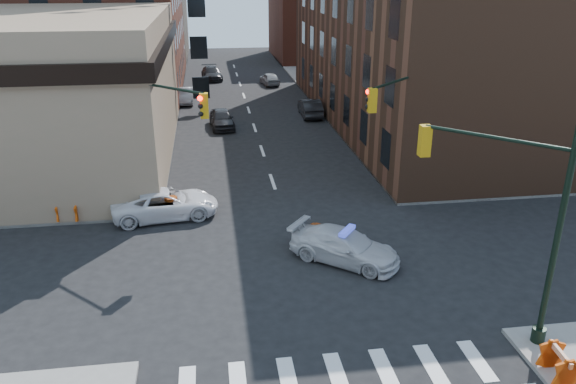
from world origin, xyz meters
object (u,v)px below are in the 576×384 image
object	(u,v)px
barrel_road	(316,235)
barricade_nw_a	(151,208)
pedestrian_b	(37,188)
parked_car_wnear	(222,119)
parked_car_wfar	(185,96)
pickup	(165,204)
barricade_se_a	(559,364)
parked_car_enear	(310,108)
barrel_bank	(172,208)
police_car	(345,246)
pedestrian_a	(137,184)

from	to	relation	value
barrel_road	barricade_nw_a	distance (m)	8.43
pedestrian_b	barricade_nw_a	xyz separation A→B (m)	(5.76, -2.12, -0.55)
parked_car_wnear	parked_car_wfar	size ratio (longest dim) A/B	1.04
pickup	pedestrian_b	distance (m)	6.78
barrel_road	barricade_se_a	size ratio (longest dim) A/B	0.78
pickup	parked_car_enear	distance (m)	22.04
pickup	barrel_bank	xyz separation A→B (m)	(0.30, -0.20, -0.16)
parked_car_wnear	parked_car_enear	distance (m)	7.88
parked_car_wnear	parked_car_enear	size ratio (longest dim) A/B	0.95
parked_car_wnear	pickup	bearing A→B (deg)	-105.78
barricade_se_a	barrel_road	bearing A→B (deg)	33.14
barrel_bank	barricade_se_a	distance (m)	18.07
parked_car_wnear	parked_car_enear	xyz separation A→B (m)	(7.42, 2.65, 0.01)
parked_car_wnear	barrel_road	bearing A→B (deg)	-84.95
pickup	barrel_bank	distance (m)	0.39
police_car	parked_car_enear	size ratio (longest dim) A/B	1.06
police_car	pedestrian_b	world-z (taller)	pedestrian_b
pickup	barricade_se_a	world-z (taller)	pickup
parked_car_enear	barrel_road	xyz separation A→B (m)	(-3.95, -23.25, -0.25)
parked_car_enear	pedestrian_a	size ratio (longest dim) A/B	2.40
barricade_se_a	police_car	bearing A→B (deg)	33.20
police_car	barrel_road	xyz separation A→B (m)	(-0.91, 1.66, -0.21)
pedestrian_a	barricade_nw_a	world-z (taller)	pedestrian_a
pedestrian_b	barricade_se_a	xyz separation A→B (m)	(18.66, -15.82, -0.52)
parked_car_wnear	pedestrian_b	xyz separation A→B (m)	(-9.76, -14.58, 0.41)
barrel_road	barrel_bank	size ratio (longest dim) A/B	0.85
police_car	barrel_road	bearing A→B (deg)	66.43
barrel_bank	police_car	bearing A→B (deg)	-36.47
barrel_road	barricade_se_a	world-z (taller)	barricade_se_a
police_car	barrel_bank	bearing A→B (deg)	91.25
police_car	pickup	size ratio (longest dim) A/B	0.91
police_car	barricade_se_a	xyz separation A→B (m)	(4.51, -8.14, -0.07)
pickup	pedestrian_a	world-z (taller)	pedestrian_a
police_car	parked_car_wfar	size ratio (longest dim) A/B	1.16
parked_car_wnear	barrel_bank	size ratio (longest dim) A/B	3.78
parked_car_wfar	barrel_road	world-z (taller)	parked_car_wfar
pedestrian_b	barrel_road	bearing A→B (deg)	-28.50
parked_car_enear	barrel_road	distance (m)	23.58
parked_car_enear	pedestrian_b	xyz separation A→B (m)	(-17.19, -17.23, 0.40)
barrel_bank	barricade_se_a	bearing A→B (deg)	-48.81
police_car	parked_car_enear	xyz separation A→B (m)	(3.04, 24.91, 0.05)
barrel_bank	barricade_se_a	world-z (taller)	barrel_bank
barricade_se_a	barricade_nw_a	distance (m)	18.82
parked_car_wfar	barricade_nw_a	size ratio (longest dim) A/B	3.58
barricade_se_a	barricade_nw_a	bearing A→B (deg)	47.47
police_car	pedestrian_a	size ratio (longest dim) A/B	2.54
parked_car_wnear	barricade_se_a	bearing A→B (deg)	-78.21
police_car	pedestrian_b	bearing A→B (deg)	99.23
pedestrian_a	pedestrian_b	distance (m)	4.92
barrel_road	barrel_bank	distance (m)	7.50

